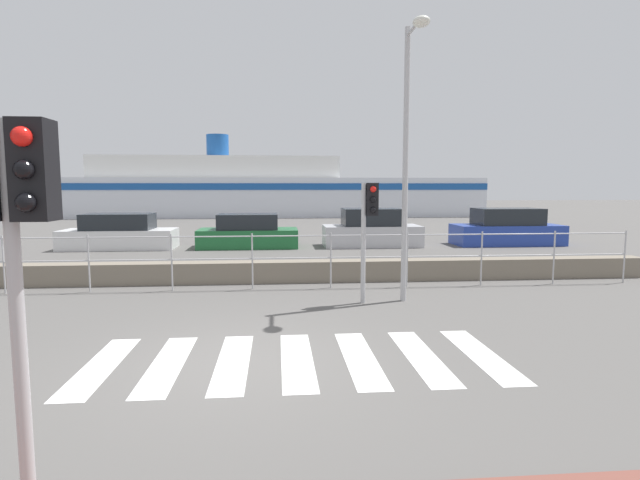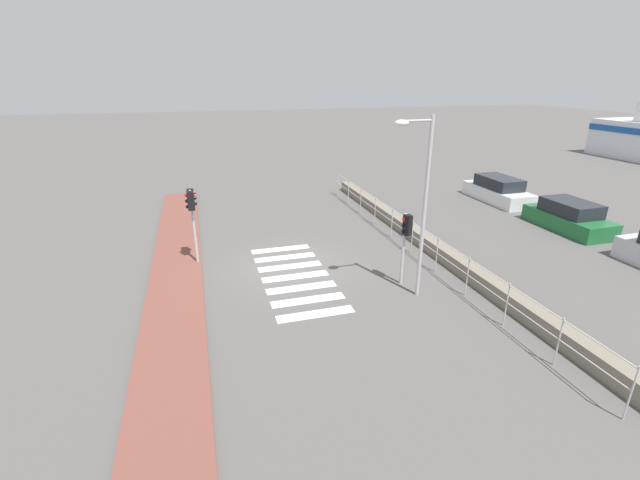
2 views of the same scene
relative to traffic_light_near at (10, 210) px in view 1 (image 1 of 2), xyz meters
The scene contains 12 objects.
ground_plane 4.21m from the traffic_light_near, 70.16° to the left, with size 160.00×160.00×0.00m, color #565451.
crosswalk 4.53m from the traffic_light_near, 58.20° to the left, with size 5.85×2.40×0.01m.
seawall 9.52m from the traffic_light_near, 82.59° to the left, with size 20.97×0.55×0.54m.
harbor_fence 8.56m from the traffic_light_near, 81.83° to the left, with size 18.92×0.04×1.35m.
traffic_light_near is the anchor object (origin of this frame).
traffic_light_far 7.67m from the traffic_light_near, 61.08° to the left, with size 0.34×0.32×2.53m.
streetlamp 8.10m from the traffic_light_near, 55.77° to the left, with size 0.32×1.23×5.70m.
ferry_boat 38.45m from the traffic_light_near, 89.48° to the left, with size 34.88×6.29×6.67m.
parked_car_white 17.39m from the traffic_light_near, 104.86° to the left, with size 4.34×1.73×1.40m.
parked_car_green 16.83m from the traffic_light_near, 87.84° to the left, with size 3.97×1.81×1.36m.
parked_car_silver 17.75m from the traffic_light_near, 71.19° to the left, with size 3.97×1.76×1.56m.
parked_car_blue 20.37m from the traffic_light_near, 55.49° to the left, with size 4.46×1.78×1.55m.
Camera 1 is at (0.59, -6.86, 2.45)m, focal length 28.00 mm.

